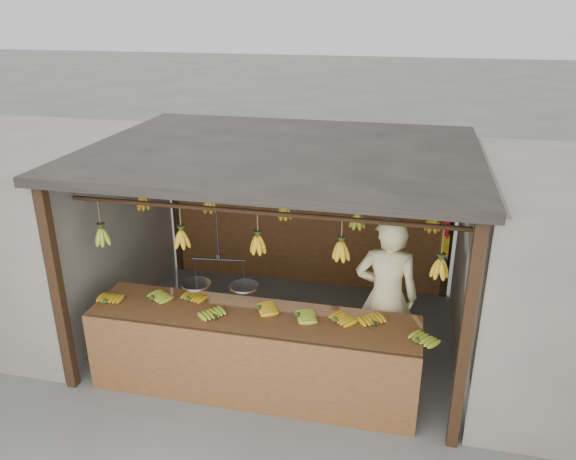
# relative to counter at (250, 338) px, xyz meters

# --- Properties ---
(ground) EXTENTS (80.00, 80.00, 0.00)m
(ground) POSITION_rel_counter_xyz_m (0.05, 1.23, -0.71)
(ground) COLOR #5B5B57
(stall) EXTENTS (4.30, 3.30, 2.40)m
(stall) POSITION_rel_counter_xyz_m (0.05, 1.56, 1.26)
(stall) COLOR black
(stall) RESTS_ON ground
(neighbor_left) EXTENTS (3.00, 3.00, 2.30)m
(neighbor_left) POSITION_rel_counter_xyz_m (-3.55, 1.23, 0.44)
(neighbor_left) COLOR slate
(neighbor_left) RESTS_ON ground
(counter) EXTENTS (3.53, 0.78, 0.96)m
(counter) POSITION_rel_counter_xyz_m (0.00, 0.00, 0.00)
(counter) COLOR brown
(counter) RESTS_ON ground
(hanging_bananas) EXTENTS (3.65, 2.25, 0.37)m
(hanging_bananas) POSITION_rel_counter_xyz_m (0.05, 1.22, 0.93)
(hanging_bananas) COLOR #92A523
(hanging_bananas) RESTS_ON ground
(balance_scale) EXTENTS (0.80, 0.36, 0.86)m
(balance_scale) POSITION_rel_counter_xyz_m (-0.38, 0.23, 0.49)
(balance_scale) COLOR black
(balance_scale) RESTS_ON ground
(vendor) EXTENTS (0.70, 0.48, 1.87)m
(vendor) POSITION_rel_counter_xyz_m (1.31, 0.75, 0.23)
(vendor) COLOR beige
(vendor) RESTS_ON ground
(bag_bundles) EXTENTS (0.08, 0.26, 1.30)m
(bag_bundles) POSITION_rel_counter_xyz_m (1.99, 2.58, 0.31)
(bag_bundles) COLOR #199926
(bag_bundles) RESTS_ON ground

